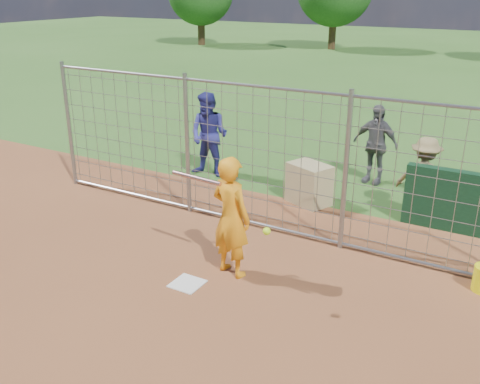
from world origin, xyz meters
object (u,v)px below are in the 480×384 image
Objects in this scene: bystander_b at (375,144)px; bystander_c at (424,178)px; batter at (231,217)px; equipment_bin at (309,184)px; bystander_a at (209,135)px.

bystander_b reaches higher than bystander_c.
batter is at bearing -88.75° from bystander_b.
batter is 2.27× the size of equipment_bin.
bystander_a is 4.62m from bystander_c.
bystander_a reaches higher than bystander_b.
batter is 4.94m from bystander_b.
batter is 4.05m from bystander_c.
bystander_a is 2.34× the size of equipment_bin.
batter is at bearing -56.62° from bystander_a.
bystander_a reaches higher than batter.
batter is 1.06× the size of bystander_b.
bystander_b is 1.89m from bystander_c.
bystander_a is at bearing -40.87° from batter.
bystander_c is (1.95, 3.55, -0.15)m from batter.
bystander_a is 1.09× the size of bystander_b.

